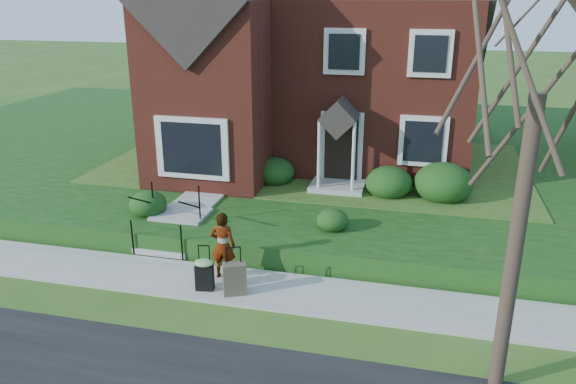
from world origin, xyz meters
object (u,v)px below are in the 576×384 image
(woman, at_px, (223,245))
(suitcase_olive, at_px, (235,279))
(suitcase_black, at_px, (204,273))
(front_steps, at_px, (174,227))
(tree_verge, at_px, (543,60))

(woman, xyz_separation_m, suitcase_olive, (0.49, -0.66, -0.43))
(suitcase_black, bearing_deg, woman, 63.02)
(front_steps, height_order, suitcase_olive, front_steps)
(woman, relative_size, suitcase_black, 1.52)
(front_steps, relative_size, suitcase_olive, 1.90)
(front_steps, height_order, suitcase_black, front_steps)
(suitcase_black, height_order, suitcase_olive, suitcase_olive)
(suitcase_olive, relative_size, tree_verge, 0.14)
(woman, bearing_deg, suitcase_black, 66.88)
(woman, distance_m, tree_verge, 7.56)
(suitcase_black, relative_size, tree_verge, 0.14)
(front_steps, xyz_separation_m, suitcase_olive, (2.41, -2.24, -0.04))
(tree_verge, bearing_deg, woman, 157.44)
(front_steps, bearing_deg, woman, -39.37)
(suitcase_black, height_order, tree_verge, tree_verge)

